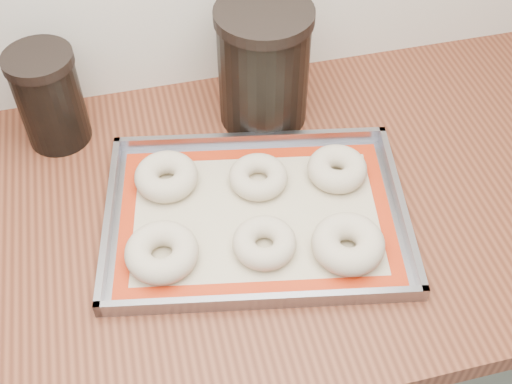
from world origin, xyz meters
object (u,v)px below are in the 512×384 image
object	(u,v)px
bagel_front_left	(162,252)
bagel_front_right	(348,244)
baking_tray	(256,215)
canister_right	(263,66)
bagel_front_mid	(264,243)
bagel_back_left	(166,176)
canister_mid	(49,98)
bagel_back_right	(337,169)
bagel_back_mid	(258,177)

from	to	relation	value
bagel_front_left	bagel_front_right	bearing A→B (deg)	-10.86
baking_tray	canister_right	xyz separation A→B (m)	(0.07, 0.23, 0.10)
canister_right	bagel_front_right	bearing A→B (deg)	-82.26
baking_tray	bagel_front_mid	bearing A→B (deg)	-93.14
bagel_front_left	bagel_back_left	xyz separation A→B (m)	(0.03, 0.15, -0.00)
canister_right	canister_mid	bearing A→B (deg)	175.10
bagel_front_left	canister_mid	bearing A→B (deg)	113.58
baking_tray	bagel_front_right	distance (m)	0.15
bagel_front_left	bagel_back_right	world-z (taller)	same
bagel_back_left	canister_right	world-z (taller)	canister_right
bagel_back_left	canister_right	distance (m)	0.25
canister_mid	canister_right	distance (m)	0.36
baking_tray	canister_right	distance (m)	0.26
canister_right	bagel_front_mid	bearing A→B (deg)	-103.84
bagel_back_mid	canister_mid	world-z (taller)	canister_mid
baking_tray	bagel_back_mid	world-z (taller)	bagel_back_mid
bagel_front_left	bagel_back_right	distance (m)	0.31
baking_tray	bagel_back_left	distance (m)	0.16
canister_mid	bagel_back_right	bearing A→B (deg)	-25.88
canister_mid	bagel_back_mid	bearing A→B (deg)	-32.50
bagel_back_mid	bagel_front_right	bearing A→B (deg)	-60.12
bagel_back_right	canister_mid	xyz separation A→B (m)	(-0.43, 0.21, 0.06)
baking_tray	bagel_back_mid	distance (m)	0.07
baking_tray	bagel_back_right	bearing A→B (deg)	18.29
baking_tray	bagel_front_mid	world-z (taller)	bagel_front_mid
baking_tray	bagel_back_mid	size ratio (longest dim) A/B	5.43
bagel_front_right	bagel_back_right	bearing A→B (deg)	77.37
bagel_back_mid	canister_right	size ratio (longest dim) A/B	0.44
bagel_back_mid	baking_tray	bearing A→B (deg)	-106.88
bagel_back_left	canister_mid	xyz separation A→B (m)	(-0.16, 0.16, 0.06)
bagel_front_right	canister_right	world-z (taller)	canister_right
bagel_front_left	bagel_front_mid	world-z (taller)	bagel_front_left
bagel_front_mid	bagel_front_left	bearing A→B (deg)	173.29
canister_mid	canister_right	world-z (taller)	canister_right
baking_tray	bagel_front_right	bearing A→B (deg)	-41.35
bagel_front_mid	canister_mid	bearing A→B (deg)	131.01
bagel_back_mid	canister_right	world-z (taller)	canister_right
bagel_back_left	bagel_back_mid	bearing A→B (deg)	-13.18
baking_tray	bagel_back_left	xyz separation A→B (m)	(-0.12, 0.10, 0.02)
bagel_back_left	canister_mid	bearing A→B (deg)	135.26
bagel_front_right	bagel_back_right	xyz separation A→B (m)	(0.03, 0.15, -0.00)
baking_tray	bagel_back_right	world-z (taller)	bagel_back_right
bagel_back_left	bagel_back_right	size ratio (longest dim) A/B	1.05
bagel_front_mid	bagel_front_right	distance (m)	0.12
bagel_front_mid	baking_tray	bearing A→B (deg)	86.86
bagel_front_right	canister_mid	xyz separation A→B (m)	(-0.40, 0.36, 0.06)
baking_tray	bagel_back_left	size ratio (longest dim) A/B	5.03
baking_tray	bagel_front_left	world-z (taller)	bagel_front_left
bagel_front_left	bagel_back_right	bearing A→B (deg)	18.07
bagel_front_mid	bagel_back_right	bearing A→B (deg)	37.39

